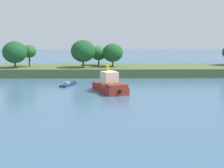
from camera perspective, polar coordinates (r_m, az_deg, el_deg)
name	(u,v)px	position (r m, az deg, el deg)	size (l,w,h in m)	color
treeline_island	(151,63)	(94.41, 6.74, 3.51)	(83.02, 16.69, 10.74)	#4C6038
small_motorboat	(68,85)	(75.54, -7.47, -0.09)	(3.48, 5.68, 0.92)	navy
tugboat	(110,85)	(67.06, -0.32, -0.19)	(7.40, 10.88, 5.29)	maroon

